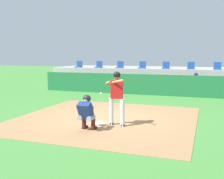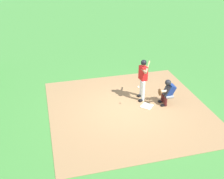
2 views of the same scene
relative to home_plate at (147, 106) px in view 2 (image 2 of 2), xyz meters
The scene contains 5 objects.
ground_plane 0.80m from the home_plate, 90.00° to the left, with size 80.00×80.00×0.00m, color #428438.
dirt_infield 0.80m from the home_plate, 90.00° to the left, with size 6.40×6.40×0.01m, color #9E754C.
home_plate is the anchor object (origin of this frame).
batter_at_plate 1.23m from the home_plate, ahead, with size 0.78×0.66×1.80m.
catcher_crouched 1.03m from the home_plate, 90.01° to the right, with size 0.49×1.65×1.13m.
Camera 2 is at (-9.35, 3.12, 6.13)m, focal length 45.26 mm.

